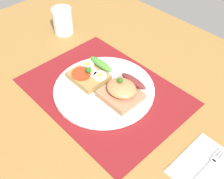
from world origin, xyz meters
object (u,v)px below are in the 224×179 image
object	(u,v)px
sandwich_egg_tomato	(90,74)
napkin	(207,171)
fork	(208,167)
drinking_glass	(63,21)
sandwich_salmon	(122,91)
plate	(104,89)

from	to	relation	value
sandwich_egg_tomato	napkin	xyz separation A→B (cm)	(37.28, -0.48, -2.43)
fork	drinking_glass	world-z (taller)	drinking_glass
sandwich_egg_tomato	napkin	distance (cm)	37.37
sandwich_egg_tomato	sandwich_salmon	size ratio (longest dim) A/B	0.98
sandwich_egg_tomato	fork	distance (cm)	37.07
plate	sandwich_salmon	distance (cm)	6.10
fork	sandwich_salmon	bearing A→B (deg)	177.30
napkin	fork	size ratio (longest dim) A/B	1.07
napkin	drinking_glass	distance (cm)	63.16
plate	sandwich_egg_tomato	world-z (taller)	sandwich_egg_tomato
sandwich_egg_tomato	drinking_glass	bearing A→B (deg)	159.44
sandwich_salmon	sandwich_egg_tomato	bearing A→B (deg)	-174.00
sandwich_egg_tomato	fork	bearing A→B (deg)	-0.12
plate	drinking_glass	distance (cm)	32.13
sandwich_egg_tomato	fork	world-z (taller)	sandwich_egg_tomato
sandwich_egg_tomato	napkin	world-z (taller)	sandwich_egg_tomato
plate	fork	bearing A→B (deg)	-0.03
plate	drinking_glass	bearing A→B (deg)	162.83
sandwich_salmon	drinking_glass	bearing A→B (deg)	167.12
sandwich_egg_tomato	fork	xyz separation A→B (cm)	(37.02, -0.08, -1.97)
fork	drinking_glass	size ratio (longest dim) A/B	1.49
napkin	drinking_glass	world-z (taller)	drinking_glass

